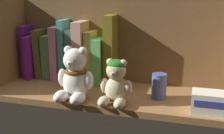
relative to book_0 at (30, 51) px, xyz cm
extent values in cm
cube|color=olive|center=(37.30, -10.78, -10.84)|extent=(79.34, 25.78, 2.00)
cube|color=brown|center=(37.30, 2.70, 4.09)|extent=(81.74, 1.20, 31.87)
cube|color=olive|center=(-3.17, -10.78, 4.09)|extent=(1.60, 28.18, 31.87)
cube|color=#5C1C7B|center=(0.00, 0.00, 0.00)|extent=(1.75, 11.26, 19.68)
cube|color=purple|center=(2.44, 0.00, -1.78)|extent=(2.14, 14.17, 16.13)
cube|color=brown|center=(5.27, 0.00, -0.70)|extent=(3.26, 9.58, 18.36)
cube|color=#4B824A|center=(8.81, 0.00, -1.70)|extent=(3.56, 9.05, 16.29)
cube|color=#CD7DA3|center=(12.45, 0.00, 0.03)|extent=(2.73, 11.16, 19.75)
cube|color=teal|center=(15.37, 0.00, 1.28)|extent=(2.14, 10.34, 22.25)
cube|color=#3F635F|center=(18.42, 0.00, -0.41)|extent=(2.97, 9.93, 18.86)
cube|color=tan|center=(22.17, 0.00, 1.14)|extent=(3.54, 13.40, 21.96)
cube|color=#C6B454|center=(25.71, 0.00, -0.57)|extent=(2.54, 10.64, 18.53)
cube|color=#60C05E|center=(29.13, 0.00, -1.70)|extent=(3.32, 12.67, 16.29)
cube|color=olive|center=(32.97, 0.00, 2.34)|extent=(3.37, 10.38, 24.37)
ellipsoid|color=white|center=(27.10, -18.38, -4.88)|extent=(8.43, 7.74, 9.92)
sphere|color=white|center=(27.07, -18.87, 2.41)|extent=(7.05, 7.05, 7.05)
sphere|color=white|center=(24.64, -18.21, 5.17)|extent=(2.65, 2.65, 2.65)
sphere|color=white|center=(29.56, -18.54, 5.17)|extent=(2.65, 2.65, 2.65)
sphere|color=white|center=(26.90, -21.37, 1.99)|extent=(2.65, 2.65, 2.65)
sphere|color=black|center=(26.84, -22.29, 2.06)|extent=(0.93, 0.93, 0.93)
ellipsoid|color=white|center=(24.06, -22.90, -8.08)|extent=(4.40, 6.86, 3.53)
ellipsoid|color=white|center=(29.50, -23.26, -8.08)|extent=(4.40, 6.86, 3.53)
ellipsoid|color=white|center=(22.61, -18.57, -3.64)|extent=(3.05, 3.05, 5.73)
ellipsoid|color=white|center=(31.52, -19.17, -3.64)|extent=(3.05, 3.05, 5.73)
torus|color=brown|center=(27.10, -18.38, -1.31)|extent=(6.77, 6.77, 1.27)
ellipsoid|color=beige|center=(40.08, -18.79, -5.77)|extent=(6.92, 6.35, 8.14)
sphere|color=beige|center=(40.06, -19.20, 0.21)|extent=(5.79, 5.79, 5.79)
sphere|color=beige|center=(38.05, -18.70, 2.47)|extent=(2.17, 2.17, 2.17)
sphere|color=beige|center=(42.10, -18.89, 2.47)|extent=(2.17, 2.17, 2.17)
sphere|color=beige|center=(39.96, -21.25, -0.13)|extent=(2.17, 2.17, 2.17)
sphere|color=black|center=(39.93, -22.01, -0.08)|extent=(0.76, 0.76, 0.76)
ellipsoid|color=beige|center=(37.66, -22.55, -8.39)|extent=(3.50, 5.57, 2.89)
ellipsoid|color=beige|center=(42.13, -22.76, -8.39)|extent=(3.50, 5.57, 2.89)
ellipsoid|color=beige|center=(36.40, -19.03, -4.75)|extent=(2.46, 2.46, 4.70)
ellipsoid|color=beige|center=(43.72, -19.37, -4.75)|extent=(2.46, 2.46, 4.70)
ellipsoid|color=#1F681E|center=(40.08, -18.79, 1.81)|extent=(5.50, 5.50, 3.18)
cylinder|color=#4C5B99|center=(51.70, -11.66, -5.90)|extent=(4.55, 4.55, 7.89)
cube|color=silver|center=(66.20, -19.07, -6.85)|extent=(9.20, 6.60, 5.99)
cube|color=#33388C|center=(66.20, -22.45, -6.10)|extent=(7.82, 0.16, 1.68)
camera|label=1|loc=(62.39, -98.85, 22.99)|focal=47.59mm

